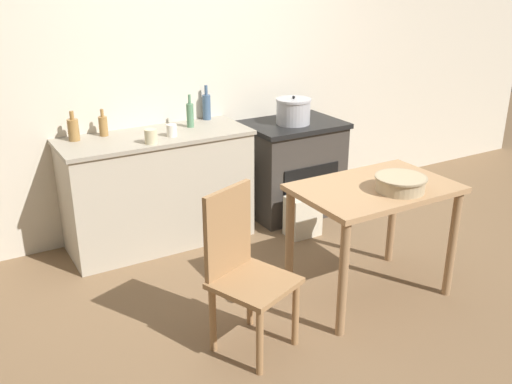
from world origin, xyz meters
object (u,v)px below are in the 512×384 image
at_px(work_table, 374,205).
at_px(bottle_center_left, 190,115).
at_px(stove, 292,167).
at_px(mixing_bowl_large, 401,183).
at_px(stock_pot, 293,111).
at_px(bottle_mid_left, 103,126).
at_px(cup_center, 172,130).
at_px(bottle_left, 207,106).
at_px(cup_center_right, 151,136).
at_px(flour_sack, 303,216).
at_px(bottle_far_left, 73,129).
at_px(chair, 243,268).

xyz_separation_m(work_table, bottle_center_left, (-0.57, 1.49, 0.33)).
xyz_separation_m(stove, mixing_bowl_large, (-0.26, -1.55, 0.41)).
bearing_deg(stock_pot, mixing_bowl_large, -98.70).
distance_m(bottle_mid_left, bottle_center_left, 0.66).
bearing_deg(cup_center, stove, 4.47).
distance_m(bottle_left, cup_center_right, 0.77).
distance_m(work_table, cup_center_right, 1.60).
height_order(bottle_center_left, cup_center_right, bottle_center_left).
relative_size(flour_sack, bottle_far_left, 1.55).
height_order(flour_sack, cup_center, cup_center).
xyz_separation_m(stock_pot, cup_center_right, (-1.29, -0.14, 0.00)).
height_order(bottle_far_left, cup_center, bottle_far_left).
height_order(stove, mixing_bowl_large, mixing_bowl_large).
bearing_deg(bottle_center_left, work_table, -69.12).
bearing_deg(bottle_mid_left, stove, -6.59).
relative_size(work_table, mixing_bowl_large, 3.16).
bearing_deg(cup_center, stock_pot, 2.30).
height_order(work_table, bottle_center_left, bottle_center_left).
distance_m(flour_sack, bottle_far_left, 1.87).
relative_size(chair, stock_pot, 3.18).
relative_size(work_table, cup_center, 11.16).
relative_size(flour_sack, mixing_bowl_large, 1.06).
height_order(mixing_bowl_large, bottle_mid_left, bottle_mid_left).
bearing_deg(flour_sack, bottle_center_left, 142.49).
distance_m(stock_pot, bottle_left, 0.72).
relative_size(bottle_left, bottle_center_left, 1.10).
bearing_deg(work_table, stock_pot, 77.59).
xyz_separation_m(stock_pot, bottle_left, (-0.66, 0.28, 0.06)).
bearing_deg(stove, bottle_left, 160.88).
bearing_deg(mixing_bowl_large, stock_pot, 81.30).
distance_m(stove, chair, 1.96).
bearing_deg(stove, bottle_far_left, 174.75).
xyz_separation_m(flour_sack, stock_pot, (0.16, 0.41, 0.75)).
bearing_deg(bottle_far_left, bottle_center_left, -5.07).
bearing_deg(bottle_center_left, bottle_left, 35.33).
height_order(work_table, cup_center, cup_center).
bearing_deg(cup_center, bottle_mid_left, 147.88).
bearing_deg(cup_center, bottle_center_left, 37.48).
relative_size(mixing_bowl_large, bottle_mid_left, 1.57).
height_order(flour_sack, bottle_left, bottle_left).
bearing_deg(mixing_bowl_large, stove, 80.58).
bearing_deg(stock_pot, flour_sack, -111.72).
height_order(mixing_bowl_large, cup_center, cup_center).
bearing_deg(cup_center_right, bottle_center_left, 32.66).
xyz_separation_m(bottle_mid_left, cup_center, (0.42, -0.27, -0.03)).
distance_m(stove, bottle_center_left, 1.06).
distance_m(bottle_far_left, bottle_center_left, 0.87).
bearing_deg(bottle_center_left, chair, -104.44).
bearing_deg(bottle_far_left, mixing_bowl_large, -48.59).
height_order(stove, chair, chair).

